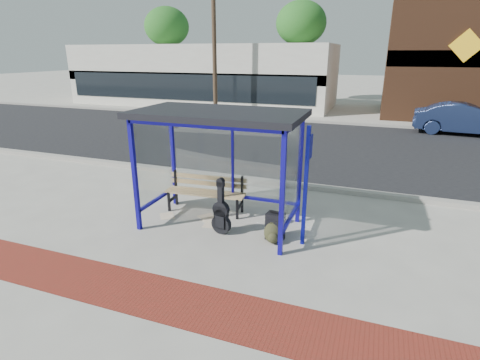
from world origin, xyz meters
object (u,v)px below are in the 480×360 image
at_px(bench, 206,190).
at_px(backpack, 273,233).
at_px(suitcase, 275,227).
at_px(guitar_bag, 221,215).
at_px(parked_car, 465,119).

xyz_separation_m(bench, backpack, (1.86, -0.97, -0.30)).
xyz_separation_m(suitcase, backpack, (-0.00, -0.13, -0.08)).
bearing_deg(suitcase, guitar_bag, -166.60).
xyz_separation_m(guitar_bag, suitcase, (1.09, 0.11, -0.13)).
relative_size(bench, parked_car, 0.45).
distance_m(backpack, parked_car, 13.78).
xyz_separation_m(bench, parked_car, (7.13, 11.75, 0.20)).
height_order(suitcase, backpack, suitcase).
distance_m(guitar_bag, parked_car, 14.20).
distance_m(bench, suitcase, 2.06).
xyz_separation_m(backpack, parked_car, (5.27, 12.72, 0.49)).
relative_size(suitcase, parked_car, 0.14).
bearing_deg(guitar_bag, suitcase, 14.20).
xyz_separation_m(bench, guitar_bag, (0.77, -0.95, -0.09)).
distance_m(bench, guitar_bag, 1.23).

